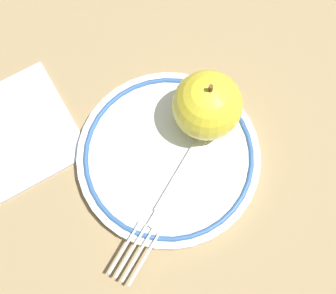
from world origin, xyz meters
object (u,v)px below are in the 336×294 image
at_px(plate, 168,155).
at_px(fork, 165,201).
at_px(napkin_folded, 13,133).
at_px(apple_red_whole, 207,105).

bearing_deg(plate, fork, 72.23).
bearing_deg(napkin_folded, fork, 140.04).
height_order(fork, napkin_folded, fork).
bearing_deg(fork, apple_red_whole, -174.82).
distance_m(plate, napkin_folded, 0.18).
bearing_deg(plate, napkin_folded, -23.52).
bearing_deg(apple_red_whole, napkin_folded, -11.41).
relative_size(apple_red_whole, fork, 0.61).
bearing_deg(fork, plate, -153.02).
bearing_deg(napkin_folded, apple_red_whole, 168.59).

